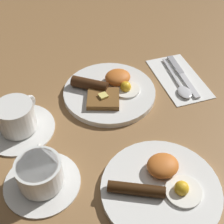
{
  "coord_description": "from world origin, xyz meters",
  "views": [
    {
      "loc": [
        0.23,
        0.57,
        0.55
      ],
      "look_at": [
        0.03,
        0.09,
        0.03
      ],
      "focal_mm": 50.0,
      "sensor_mm": 36.0,
      "label": 1
    }
  ],
  "objects_px": {
    "teacup_near": "(17,120)",
    "teacup_far": "(40,175)",
    "spoon": "(182,88)",
    "knife": "(181,73)",
    "breakfast_plate_near": "(109,90)",
    "breakfast_plate_far": "(161,187)"
  },
  "relations": [
    {
      "from": "breakfast_plate_far",
      "to": "teacup_near",
      "type": "height_order",
      "value": "teacup_near"
    },
    {
      "from": "breakfast_plate_near",
      "to": "teacup_near",
      "type": "bearing_deg",
      "value": 7.95
    },
    {
      "from": "teacup_far",
      "to": "knife",
      "type": "xyz_separation_m",
      "value": [
        -0.44,
        -0.2,
        -0.02
      ]
    },
    {
      "from": "teacup_near",
      "to": "knife",
      "type": "xyz_separation_m",
      "value": [
        -0.46,
        -0.03,
        -0.02
      ]
    },
    {
      "from": "knife",
      "to": "spoon",
      "type": "xyz_separation_m",
      "value": [
        0.03,
        0.06,
        0.0
      ]
    },
    {
      "from": "teacup_far",
      "to": "spoon",
      "type": "height_order",
      "value": "teacup_far"
    },
    {
      "from": "breakfast_plate_far",
      "to": "teacup_near",
      "type": "bearing_deg",
      "value": -50.07
    },
    {
      "from": "breakfast_plate_near",
      "to": "teacup_far",
      "type": "bearing_deg",
      "value": 41.14
    },
    {
      "from": "teacup_near",
      "to": "spoon",
      "type": "xyz_separation_m",
      "value": [
        -0.42,
        0.03,
        -0.02
      ]
    },
    {
      "from": "teacup_near",
      "to": "teacup_far",
      "type": "bearing_deg",
      "value": 94.76
    },
    {
      "from": "breakfast_plate_far",
      "to": "knife",
      "type": "distance_m",
      "value": 0.38
    },
    {
      "from": "teacup_near",
      "to": "spoon",
      "type": "height_order",
      "value": "teacup_near"
    },
    {
      "from": "teacup_far",
      "to": "spoon",
      "type": "distance_m",
      "value": 0.43
    },
    {
      "from": "breakfast_plate_far",
      "to": "teacup_far",
      "type": "distance_m",
      "value": 0.24
    },
    {
      "from": "teacup_far",
      "to": "knife",
      "type": "bearing_deg",
      "value": -156.21
    },
    {
      "from": "breakfast_plate_near",
      "to": "spoon",
      "type": "xyz_separation_m",
      "value": [
        -0.18,
        0.06,
        -0.0
      ]
    },
    {
      "from": "breakfast_plate_near",
      "to": "breakfast_plate_far",
      "type": "bearing_deg",
      "value": 87.18
    },
    {
      "from": "breakfast_plate_near",
      "to": "breakfast_plate_far",
      "type": "relative_size",
      "value": 1.01
    },
    {
      "from": "teacup_far",
      "to": "knife",
      "type": "height_order",
      "value": "teacup_far"
    },
    {
      "from": "breakfast_plate_far",
      "to": "spoon",
      "type": "xyz_separation_m",
      "value": [
        -0.2,
        -0.24,
        -0.0
      ]
    },
    {
      "from": "teacup_near",
      "to": "spoon",
      "type": "relative_size",
      "value": 0.91
    },
    {
      "from": "knife",
      "to": "teacup_far",
      "type": "bearing_deg",
      "value": -58.65
    }
  ]
}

